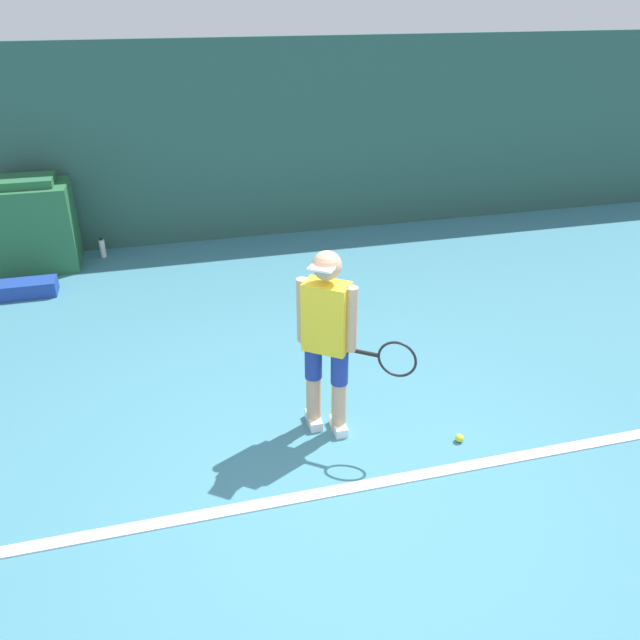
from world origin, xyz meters
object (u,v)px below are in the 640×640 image
(tennis_ball, at_px, (459,438))
(covered_chair, at_px, (35,225))
(water_bottle, at_px, (102,248))
(equipment_bag, at_px, (22,289))
(tennis_player, at_px, (328,337))

(tennis_ball, xyz_separation_m, covered_chair, (-3.68, 4.61, 0.53))
(covered_chair, height_order, water_bottle, covered_chair)
(covered_chair, distance_m, equipment_bag, 1.01)
(equipment_bag, bearing_deg, water_bottle, 49.88)
(tennis_player, height_order, tennis_ball, tennis_player)
(tennis_ball, relative_size, equipment_bag, 0.09)
(equipment_bag, distance_m, water_bottle, 1.33)
(covered_chair, relative_size, equipment_bag, 1.54)
(tennis_player, distance_m, covered_chair, 4.98)
(covered_chair, height_order, equipment_bag, covered_chair)
(water_bottle, bearing_deg, covered_chair, -169.87)
(covered_chair, xyz_separation_m, equipment_bag, (-0.12, -0.89, -0.47))
(water_bottle, bearing_deg, equipment_bag, -130.12)
(tennis_ball, relative_size, water_bottle, 0.26)
(covered_chair, bearing_deg, water_bottle, 10.13)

